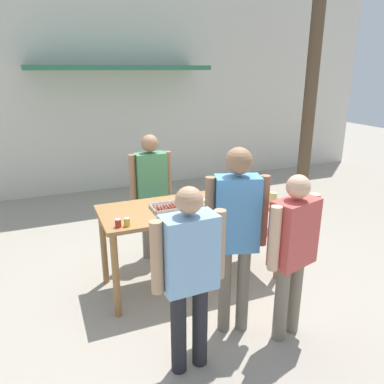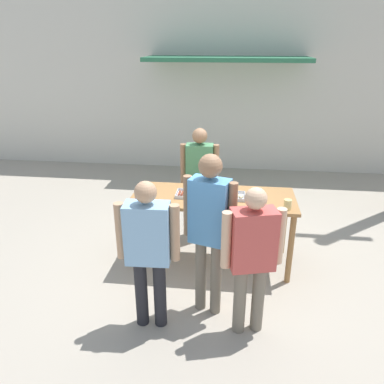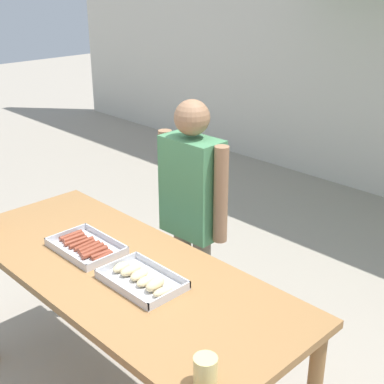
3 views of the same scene
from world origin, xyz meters
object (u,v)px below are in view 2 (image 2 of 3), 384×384
at_px(person_server_behind_table, 199,173).
at_px(condiment_jar_ketchup, 144,200).
at_px(person_customer_with_cup, 252,251).
at_px(food_tray_sausages, 192,195).
at_px(food_tray_buns, 229,196).
at_px(beer_cup, 288,204).
at_px(person_customer_waiting_in_line, 209,222).
at_px(person_customer_holding_hotdog, 148,245).
at_px(condiment_jar_mustard, 138,199).

bearing_deg(person_server_behind_table, condiment_jar_ketchup, -119.37).
relative_size(person_server_behind_table, person_customer_with_cup, 1.05).
bearing_deg(food_tray_sausages, food_tray_buns, 0.16).
height_order(beer_cup, person_customer_waiting_in_line, person_customer_waiting_in_line).
bearing_deg(person_customer_holding_hotdog, beer_cup, -148.07).
relative_size(food_tray_sausages, beer_cup, 3.30).
bearing_deg(person_customer_with_cup, person_customer_waiting_in_line, -46.01).
height_order(food_tray_sausages, beer_cup, beer_cup).
bearing_deg(person_customer_with_cup, condiment_jar_ketchup, -51.09).
xyz_separation_m(food_tray_sausages, person_customer_waiting_in_line, (0.29, -0.94, 0.11)).
bearing_deg(beer_cup, person_customer_waiting_in_line, -141.36).
bearing_deg(person_customer_holding_hotdog, person_customer_waiting_in_line, -155.48).
xyz_separation_m(food_tray_buns, condiment_jar_mustard, (-1.08, -0.28, 0.02)).
bearing_deg(condiment_jar_ketchup, food_tray_sausages, 28.19).
distance_m(food_tray_sausages, beer_cup, 1.17).
xyz_separation_m(condiment_jar_ketchup, person_customer_with_cup, (1.25, -0.91, -0.07)).
bearing_deg(person_customer_with_cup, condiment_jar_mustard, -49.56).
bearing_deg(person_customer_waiting_in_line, condiment_jar_ketchup, -21.65).
height_order(food_tray_sausages, food_tray_buns, food_tray_buns).
distance_m(food_tray_buns, person_customer_waiting_in_line, 0.97).
distance_m(food_tray_sausages, person_customer_with_cup, 1.39).
bearing_deg(condiment_jar_ketchup, beer_cup, 0.77).
bearing_deg(food_tray_sausages, person_customer_holding_hotdog, -102.63).
relative_size(condiment_jar_ketchup, person_customer_with_cup, 0.05).
bearing_deg(food_tray_buns, beer_cup, -21.58).
height_order(condiment_jar_mustard, person_customer_waiting_in_line, person_customer_waiting_in_line).
relative_size(condiment_jar_ketchup, person_customer_holding_hotdog, 0.05).
relative_size(food_tray_buns, condiment_jar_mustard, 4.83).
relative_size(condiment_jar_mustard, person_customer_with_cup, 0.05).
relative_size(food_tray_buns, condiment_jar_ketchup, 4.83).
height_order(condiment_jar_ketchup, person_customer_with_cup, person_customer_with_cup).
bearing_deg(condiment_jar_ketchup, person_customer_holding_hotdog, -74.42).
height_order(food_tray_buns, person_customer_holding_hotdog, person_customer_holding_hotdog).
distance_m(food_tray_sausages, person_customer_holding_hotdog, 1.26).
distance_m(condiment_jar_mustard, person_customer_holding_hotdog, 1.01).
bearing_deg(food_tray_sausages, condiment_jar_ketchup, -151.81).
bearing_deg(food_tray_buns, condiment_jar_mustard, -165.42).
distance_m(food_tray_buns, person_server_behind_table, 0.88).
relative_size(food_tray_sausages, person_customer_waiting_in_line, 0.22).
relative_size(food_tray_sausages, person_customer_holding_hotdog, 0.25).
bearing_deg(food_tray_buns, person_customer_waiting_in_line, -100.37).
distance_m(food_tray_buns, person_customer_with_cup, 1.23).
relative_size(food_tray_sausages, condiment_jar_mustard, 4.83).
bearing_deg(person_server_behind_table, condiment_jar_mustard, -123.04).
distance_m(condiment_jar_mustard, condiment_jar_ketchup, 0.08).
height_order(beer_cup, person_customer_with_cup, person_customer_with_cup).
bearing_deg(condiment_jar_ketchup, food_tray_buns, 16.18).
distance_m(condiment_jar_ketchup, person_server_behind_table, 1.19).
distance_m(person_customer_holding_hotdog, person_customer_waiting_in_line, 0.64).
xyz_separation_m(person_server_behind_table, person_customer_with_cup, (0.70, -1.96, -0.06)).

